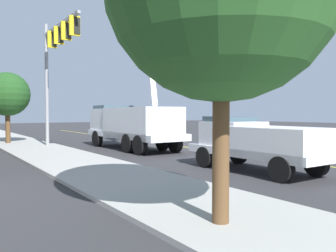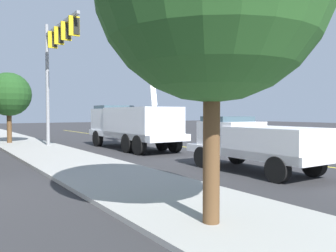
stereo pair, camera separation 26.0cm
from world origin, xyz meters
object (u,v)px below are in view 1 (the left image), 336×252
object	(u,v)px
traffic_cone_mid_front	(203,146)
traffic_signal_mast	(56,53)
service_pickup_truck	(257,142)
traffic_cone_mid_rear	(130,137)
utility_bucket_truck	(132,123)
passing_minivan	(153,127)

from	to	relation	value
traffic_cone_mid_front	traffic_signal_mast	world-z (taller)	traffic_signal_mast
service_pickup_truck	traffic_cone_mid_rear	xyz separation A→B (m)	(14.24, -2.37, -0.72)
utility_bucket_truck	traffic_cone_mid_front	distance (m)	5.07
service_pickup_truck	passing_minivan	distance (m)	17.27
utility_bucket_truck	traffic_cone_mid_front	world-z (taller)	utility_bucket_truck
service_pickup_truck	traffic_signal_mast	world-z (taller)	traffic_signal_mast
service_pickup_truck	traffic_cone_mid_rear	distance (m)	14.45
passing_minivan	traffic_cone_mid_rear	world-z (taller)	passing_minivan
service_pickup_truck	traffic_cone_mid_front	xyz separation A→B (m)	(5.24, -1.83, -0.69)
passing_minivan	traffic_cone_mid_rear	size ratio (longest dim) A/B	5.97
service_pickup_truck	traffic_cone_mid_rear	bearing A→B (deg)	-9.45
traffic_cone_mid_front	passing_minivan	bearing A→B (deg)	-19.60
service_pickup_truck	passing_minivan	bearing A→B (deg)	-19.48
service_pickup_truck	traffic_cone_mid_front	world-z (taller)	service_pickup_truck
utility_bucket_truck	traffic_signal_mast	world-z (taller)	traffic_signal_mast
passing_minivan	traffic_cone_mid_rear	distance (m)	4.00
service_pickup_truck	traffic_cone_mid_rear	size ratio (longest dim) A/B	6.96
traffic_signal_mast	traffic_cone_mid_front	bearing A→B (deg)	-140.01
utility_bucket_truck	passing_minivan	xyz separation A→B (m)	(6.40, -5.60, -0.64)
utility_bucket_truck	passing_minivan	distance (m)	8.53
traffic_cone_mid_rear	utility_bucket_truck	bearing A→B (deg)	153.10
service_pickup_truck	traffic_signal_mast	size ratio (longest dim) A/B	0.72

